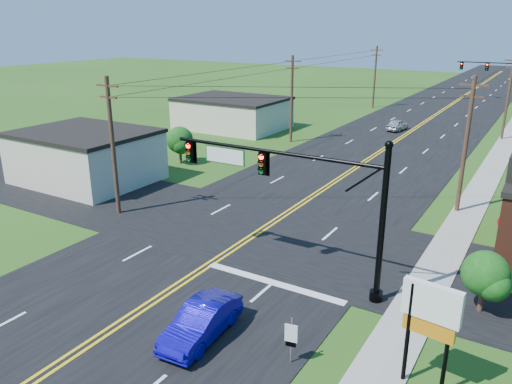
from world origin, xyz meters
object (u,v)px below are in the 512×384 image
Objects in this scene: stop_sign at (503,227)px; route_sign at (291,337)px; blue_car at (201,322)px; signal_mast_main at (291,187)px; signal_mast_far at (493,72)px.

route_sign is at bearing -85.85° from stop_sign.
blue_car is 17.55m from stop_sign.
signal_mast_main reaches higher than blue_car.
stop_sign is (8.66, 8.50, -3.21)m from signal_mast_main.
signal_mast_main reaches higher than stop_sign.
stop_sign is at bearing -82.32° from signal_mast_far.
signal_mast_far is 5.67× the size of route_sign.
signal_mast_far is 64.15m from stop_sign.
route_sign is at bearing 2.00° from blue_car.
signal_mast_far reaches higher than route_sign.
stop_sign is at bearing 58.66° from route_sign.
signal_mast_main and signal_mast_far have the same top height.
signal_mast_main is at bearing 80.07° from blue_car.
blue_car is at bearing 175.73° from route_sign.
signal_mast_far is 78.08m from route_sign.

